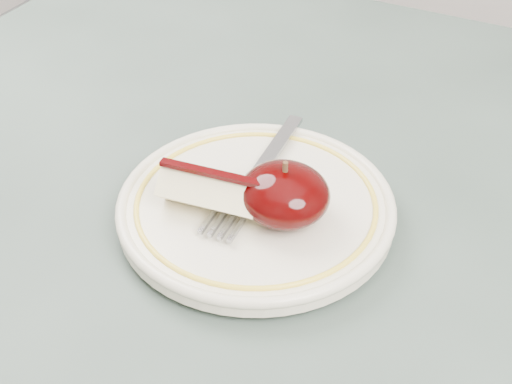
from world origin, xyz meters
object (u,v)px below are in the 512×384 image
at_px(table, 260,308).
at_px(plate, 256,206).
at_px(apple_half, 284,194).
at_px(fork, 257,175).

xyz_separation_m(table, plate, (-0.01, 0.01, 0.10)).
bearing_deg(plate, apple_half, -11.18).
distance_m(plate, fork, 0.03).
bearing_deg(table, apple_half, 22.07).
height_order(table, apple_half, apple_half).
distance_m(table, plate, 0.10).
bearing_deg(plate, table, -50.82).
bearing_deg(fork, apple_half, -132.76).
bearing_deg(apple_half, table, -157.93).
bearing_deg(plate, fork, 115.54).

